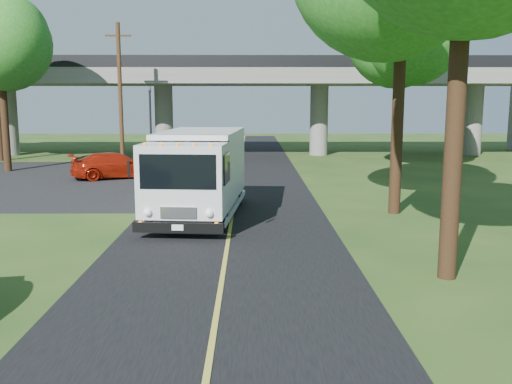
{
  "coord_description": "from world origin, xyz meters",
  "views": [
    {
      "loc": [
        0.7,
        -12.4,
        4.33
      ],
      "look_at": [
        0.85,
        4.28,
        1.6
      ],
      "focal_mm": 40.0,
      "sensor_mm": 36.0,
      "label": 1
    }
  ],
  "objects_px": {
    "tree_right_far": "(405,26)",
    "pedestrian": "(144,171)",
    "utility_pole": "(120,95)",
    "red_sedan": "(116,165)",
    "step_van": "(199,171)",
    "traffic_signal": "(150,116)",
    "tree_left_lot": "(1,37)"
  },
  "relations": [
    {
      "from": "pedestrian",
      "to": "traffic_signal",
      "type": "bearing_deg",
      "value": -47.08
    },
    {
      "from": "utility_pole",
      "to": "step_van",
      "type": "relative_size",
      "value": 1.16
    },
    {
      "from": "tree_left_lot",
      "to": "red_sedan",
      "type": "bearing_deg",
      "value": -22.78
    },
    {
      "from": "red_sedan",
      "to": "pedestrian",
      "type": "xyz_separation_m",
      "value": [
        2.27,
        -4.0,
        0.2
      ]
    },
    {
      "from": "tree_left_lot",
      "to": "red_sedan",
      "type": "distance_m",
      "value": 10.52
    },
    {
      "from": "utility_pole",
      "to": "red_sedan",
      "type": "relative_size",
      "value": 1.83
    },
    {
      "from": "utility_pole",
      "to": "pedestrian",
      "type": "relative_size",
      "value": 4.94
    },
    {
      "from": "tree_left_lot",
      "to": "traffic_signal",
      "type": "bearing_deg",
      "value": 28.11
    },
    {
      "from": "utility_pole",
      "to": "red_sedan",
      "type": "height_order",
      "value": "utility_pole"
    },
    {
      "from": "utility_pole",
      "to": "tree_left_lot",
      "type": "bearing_deg",
      "value": -161.03
    },
    {
      "from": "tree_right_far",
      "to": "tree_left_lot",
      "type": "distance_m",
      "value": 23.09
    },
    {
      "from": "utility_pole",
      "to": "tree_left_lot",
      "type": "relative_size",
      "value": 0.86
    },
    {
      "from": "step_van",
      "to": "pedestrian",
      "type": "bearing_deg",
      "value": 121.33
    },
    {
      "from": "utility_pole",
      "to": "pedestrian",
      "type": "xyz_separation_m",
      "value": [
        3.05,
        -9.14,
        -3.68
      ]
    },
    {
      "from": "pedestrian",
      "to": "utility_pole",
      "type": "bearing_deg",
      "value": -36.54
    },
    {
      "from": "pedestrian",
      "to": "red_sedan",
      "type": "bearing_deg",
      "value": -25.45
    },
    {
      "from": "traffic_signal",
      "to": "tree_right_far",
      "type": "relative_size",
      "value": 0.47
    },
    {
      "from": "step_van",
      "to": "tree_left_lot",
      "type": "bearing_deg",
      "value": 137.97
    },
    {
      "from": "tree_right_far",
      "to": "red_sedan",
      "type": "relative_size",
      "value": 2.24
    },
    {
      "from": "traffic_signal",
      "to": "utility_pole",
      "type": "distance_m",
      "value": 2.86
    },
    {
      "from": "traffic_signal",
      "to": "step_van",
      "type": "height_order",
      "value": "traffic_signal"
    },
    {
      "from": "tree_right_far",
      "to": "pedestrian",
      "type": "distance_m",
      "value": 16.3
    },
    {
      "from": "traffic_signal",
      "to": "pedestrian",
      "type": "distance_m",
      "value": 11.48
    },
    {
      "from": "utility_pole",
      "to": "pedestrian",
      "type": "distance_m",
      "value": 10.31
    },
    {
      "from": "traffic_signal",
      "to": "step_van",
      "type": "distance_m",
      "value": 18.35
    },
    {
      "from": "tree_left_lot",
      "to": "red_sedan",
      "type": "xyz_separation_m",
      "value": [
        7.08,
        -2.97,
        -7.19
      ]
    },
    {
      "from": "red_sedan",
      "to": "pedestrian",
      "type": "relative_size",
      "value": 2.7
    },
    {
      "from": "tree_left_lot",
      "to": "red_sedan",
      "type": "height_order",
      "value": "tree_left_lot"
    },
    {
      "from": "utility_pole",
      "to": "red_sedan",
      "type": "bearing_deg",
      "value": -81.32
    },
    {
      "from": "utility_pole",
      "to": "tree_right_far",
      "type": "bearing_deg",
      "value": -14.0
    },
    {
      "from": "tree_right_far",
      "to": "pedestrian",
      "type": "bearing_deg",
      "value": -159.99
    },
    {
      "from": "utility_pole",
      "to": "step_van",
      "type": "height_order",
      "value": "utility_pole"
    }
  ]
}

